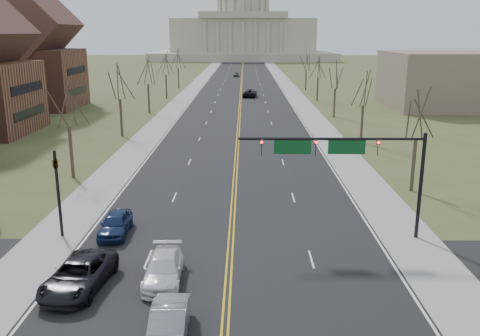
{
  "coord_description": "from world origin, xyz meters",
  "views": [
    {
      "loc": [
        0.9,
        -18.55,
        13.42
      ],
      "look_at": [
        0.54,
        20.39,
        3.0
      ],
      "focal_mm": 38.0,
      "sensor_mm": 36.0,
      "label": 1
    }
  ],
  "objects_px": {
    "car_sb_outer_lead": "(79,275)",
    "car_sb_outer_second": "(115,224)",
    "car_sb_inner_second": "(163,269)",
    "signal_left": "(57,184)",
    "car_far_sb": "(236,74)",
    "signal_mast": "(345,155)",
    "car_sb_inner_lead": "(169,325)",
    "car_far_nb": "(250,93)"
  },
  "relations": [
    {
      "from": "signal_left",
      "to": "car_sb_inner_second",
      "type": "bearing_deg",
      "value": -38.84
    },
    {
      "from": "signal_mast",
      "to": "car_far_sb",
      "type": "xyz_separation_m",
      "value": [
        -9.24,
        128.85,
        -5.04
      ]
    },
    {
      "from": "car_sb_inner_lead",
      "to": "car_sb_inner_second",
      "type": "relative_size",
      "value": 0.93
    },
    {
      "from": "signal_left",
      "to": "car_far_nb",
      "type": "bearing_deg",
      "value": 80.14
    },
    {
      "from": "signal_left",
      "to": "car_far_sb",
      "type": "bearing_deg",
      "value": 85.69
    },
    {
      "from": "signal_mast",
      "to": "car_sb_outer_second",
      "type": "relative_size",
      "value": 2.7
    },
    {
      "from": "car_sb_inner_lead",
      "to": "car_sb_outer_lead",
      "type": "bearing_deg",
      "value": 138.27
    },
    {
      "from": "signal_left",
      "to": "car_sb_outer_second",
      "type": "bearing_deg",
      "value": 5.85
    },
    {
      "from": "signal_left",
      "to": "car_sb_inner_second",
      "type": "xyz_separation_m",
      "value": [
        7.92,
        -6.37,
        -2.98
      ]
    },
    {
      "from": "car_sb_outer_lead",
      "to": "car_sb_inner_second",
      "type": "relative_size",
      "value": 1.16
    },
    {
      "from": "signal_left",
      "to": "car_far_sb",
      "type": "xyz_separation_m",
      "value": [
        9.7,
        128.85,
        -3.0
      ]
    },
    {
      "from": "signal_left",
      "to": "car_far_nb",
      "type": "xyz_separation_m",
      "value": [
        13.47,
        77.47,
        -2.87
      ]
    },
    {
      "from": "signal_mast",
      "to": "car_sb_inner_second",
      "type": "bearing_deg",
      "value": -149.99
    },
    {
      "from": "car_far_sb",
      "to": "car_sb_outer_lead",
      "type": "bearing_deg",
      "value": -90.43
    },
    {
      "from": "car_sb_inner_second",
      "to": "car_far_sb",
      "type": "relative_size",
      "value": 1.2
    },
    {
      "from": "signal_left",
      "to": "car_sb_outer_second",
      "type": "relative_size",
      "value": 1.34
    },
    {
      "from": "car_sb_outer_lead",
      "to": "car_sb_outer_second",
      "type": "bearing_deg",
      "value": 95.98
    },
    {
      "from": "signal_mast",
      "to": "car_sb_outer_lead",
      "type": "distance_m",
      "value": 17.78
    },
    {
      "from": "car_far_nb",
      "to": "signal_left",
      "type": "bearing_deg",
      "value": 84.61
    },
    {
      "from": "car_sb_inner_lead",
      "to": "car_sb_outer_second",
      "type": "height_order",
      "value": "car_sb_outer_second"
    },
    {
      "from": "car_sb_inner_second",
      "to": "car_sb_outer_second",
      "type": "relative_size",
      "value": 1.11
    },
    {
      "from": "car_sb_inner_lead",
      "to": "car_far_nb",
      "type": "bearing_deg",
      "value": 85.9
    },
    {
      "from": "signal_mast",
      "to": "car_sb_outer_lead",
      "type": "bearing_deg",
      "value": -154.79
    },
    {
      "from": "signal_left",
      "to": "car_sb_inner_second",
      "type": "height_order",
      "value": "signal_left"
    },
    {
      "from": "signal_left",
      "to": "car_sb_outer_second",
      "type": "distance_m",
      "value": 4.64
    },
    {
      "from": "car_sb_inner_lead",
      "to": "car_sb_inner_second",
      "type": "height_order",
      "value": "car_sb_inner_lead"
    },
    {
      "from": "car_sb_outer_second",
      "to": "car_sb_inner_second",
      "type": "bearing_deg",
      "value": -58.57
    },
    {
      "from": "signal_left",
      "to": "car_sb_inner_second",
      "type": "distance_m",
      "value": 10.59
    },
    {
      "from": "signal_left",
      "to": "car_sb_outer_second",
      "type": "xyz_separation_m",
      "value": [
        3.57,
        0.37,
        -2.94
      ]
    },
    {
      "from": "signal_mast",
      "to": "car_far_sb",
      "type": "height_order",
      "value": "signal_mast"
    },
    {
      "from": "car_sb_outer_lead",
      "to": "car_sb_outer_second",
      "type": "height_order",
      "value": "car_sb_outer_lead"
    },
    {
      "from": "signal_mast",
      "to": "car_sb_outer_lead",
      "type": "relative_size",
      "value": 2.1
    },
    {
      "from": "signal_left",
      "to": "car_far_sb",
      "type": "relative_size",
      "value": 1.45
    },
    {
      "from": "signal_mast",
      "to": "car_sb_inner_lead",
      "type": "bearing_deg",
      "value": -129.63
    },
    {
      "from": "signal_left",
      "to": "car_sb_inner_lead",
      "type": "height_order",
      "value": "signal_left"
    },
    {
      "from": "car_far_nb",
      "to": "car_sb_outer_second",
      "type": "bearing_deg",
      "value": 87.16
    },
    {
      "from": "car_sb_inner_lead",
      "to": "car_sb_inner_second",
      "type": "bearing_deg",
      "value": 99.88
    },
    {
      "from": "car_sb_outer_second",
      "to": "car_far_nb",
      "type": "distance_m",
      "value": 77.74
    },
    {
      "from": "car_sb_inner_second",
      "to": "car_sb_outer_second",
      "type": "distance_m",
      "value": 8.02
    },
    {
      "from": "car_sb_outer_second",
      "to": "car_far_nb",
      "type": "xyz_separation_m",
      "value": [
        9.9,
        77.1,
        0.07
      ]
    },
    {
      "from": "car_far_nb",
      "to": "car_far_sb",
      "type": "xyz_separation_m",
      "value": [
        -3.77,
        51.38,
        -0.13
      ]
    },
    {
      "from": "signal_left",
      "to": "car_sb_outer_lead",
      "type": "bearing_deg",
      "value": -64.31
    }
  ]
}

